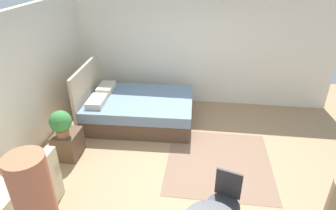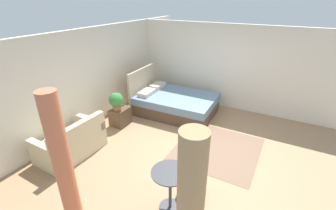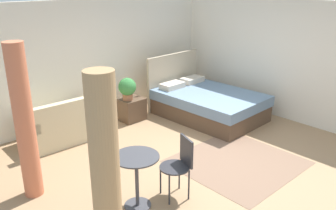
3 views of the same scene
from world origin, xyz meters
name	(u,v)px [view 1 (image 1 of 3)]	position (x,y,z in m)	size (l,w,h in m)	color
ground_plane	(192,173)	(0.00, 0.00, -0.01)	(8.55, 8.98, 0.02)	#9E7A56
wall_back	(9,95)	(0.00, 2.99, 1.26)	(8.55, 0.12, 2.52)	silver
wall_right	(201,52)	(2.77, 0.00, 1.26)	(0.12, 5.98, 2.52)	silver
area_rug	(219,162)	(0.35, -0.45, 0.00)	(1.88, 1.81, 0.01)	#7F604C
bed	(136,109)	(1.55, 1.30, 0.31)	(1.65, 2.32, 1.25)	brown
couch	(12,210)	(-1.38, 2.30, 0.29)	(1.39, 0.85, 0.86)	beige
nightstand	(68,144)	(0.21, 2.25, 0.24)	(0.51, 0.41, 0.48)	brown
potted_plant	(61,123)	(0.11, 2.25, 0.75)	(0.37, 0.37, 0.48)	#935B3D
cafe_chair_near_window	(225,197)	(-1.02, -0.46, 0.53)	(0.53, 0.53, 0.87)	#2D2D33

